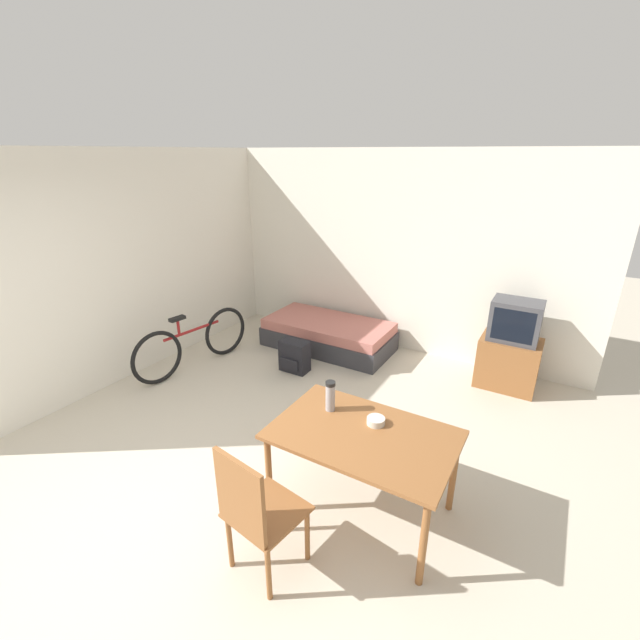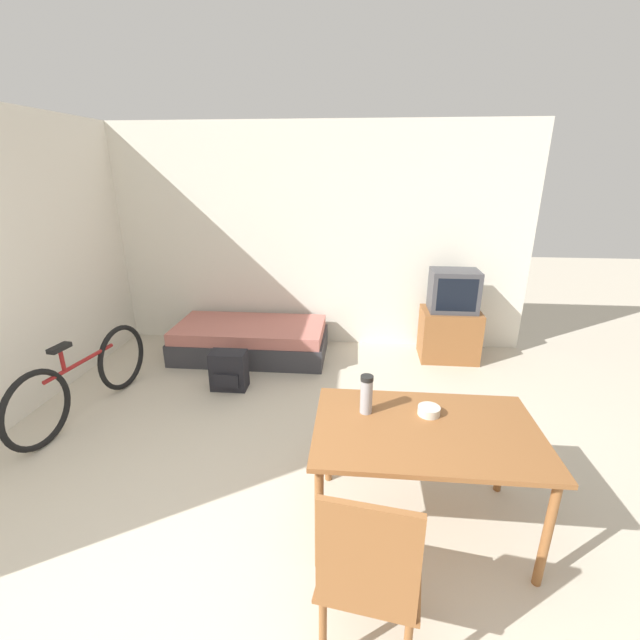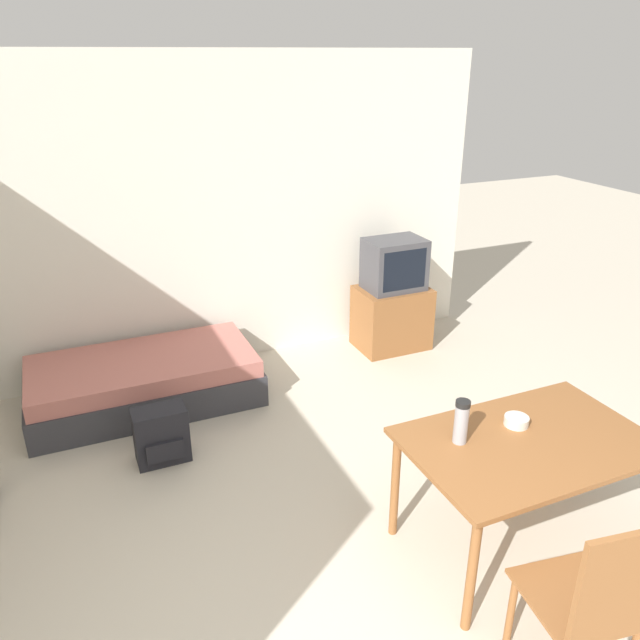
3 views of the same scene
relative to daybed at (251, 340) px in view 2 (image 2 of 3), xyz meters
name	(u,v)px [view 2 (image 2 of 3)]	position (x,y,z in m)	size (l,w,h in m)	color
ground_plane	(195,639)	(0.54, -3.34, -0.20)	(20.00, 20.00, 0.00)	beige
wall_back	(299,239)	(0.54, 0.56, 1.15)	(5.58, 0.06, 2.70)	silver
daybed	(251,340)	(0.00, 0.00, 0.00)	(1.81, 0.90, 0.41)	#333338
tv	(450,320)	(2.38, 0.14, 0.29)	(0.67, 0.48, 1.08)	brown
dining_table	(426,439)	(1.71, -2.50, 0.45)	(1.33, 0.86, 0.73)	brown
wooden_chair	(369,572)	(1.37, -3.35, 0.35)	(0.51, 0.51, 1.00)	brown
bicycle	(84,380)	(-1.20, -1.43, 0.15)	(0.30, 1.71, 0.76)	black
thermos_flask	(366,392)	(1.35, -2.36, 0.67)	(0.08, 0.08, 0.25)	#99999E
mate_bowl	(429,411)	(1.75, -2.35, 0.55)	(0.14, 0.14, 0.05)	beige
backpack	(229,371)	(-0.02, -0.84, 0.00)	(0.37, 0.24, 0.41)	black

